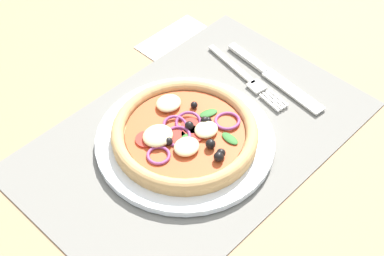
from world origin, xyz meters
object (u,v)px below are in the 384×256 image
object	(u,v)px
fork	(249,80)
pizza	(184,132)
knife	(274,78)
napkin	(185,45)
plate	(184,140)

from	to	relation	value
fork	pizza	bearing A→B (deg)	-73.97
knife	napkin	bearing A→B (deg)	-160.52
pizza	napkin	world-z (taller)	pizza
fork	napkin	world-z (taller)	fork
plate	fork	distance (cm)	16.47
fork	napkin	distance (cm)	13.69
pizza	knife	world-z (taller)	pizza
pizza	knife	bearing A→B (deg)	177.34
knife	plate	bearing A→B (deg)	-85.84
fork	plate	bearing A→B (deg)	-74.00
plate	pizza	size ratio (longest dim) A/B	1.23
fork	knife	size ratio (longest dim) A/B	0.90
knife	napkin	xyz separation A→B (cm)	(3.64, -16.23, -0.47)
plate	napkin	world-z (taller)	plate
pizza	napkin	xyz separation A→B (cm)	(-15.86, -15.32, -2.36)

